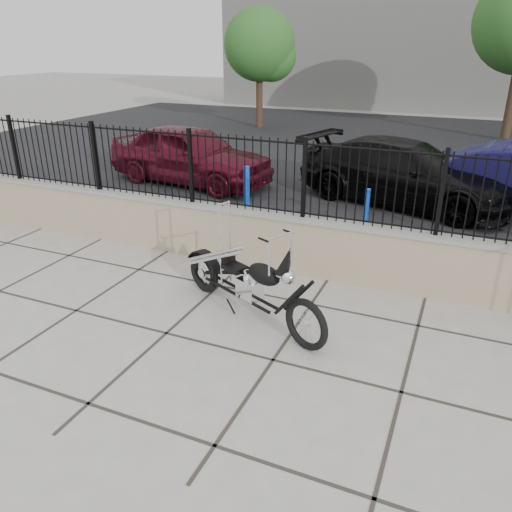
% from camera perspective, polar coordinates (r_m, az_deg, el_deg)
% --- Properties ---
extents(ground_plane, '(90.00, 90.00, 0.00)m').
position_cam_1_polar(ground_plane, '(6.69, -10.20, -8.69)').
color(ground_plane, '#99968E').
rests_on(ground_plane, ground).
extents(parking_lot, '(30.00, 30.00, 0.00)m').
position_cam_1_polar(parking_lot, '(17.82, 12.54, 11.46)').
color(parking_lot, black).
rests_on(parking_lot, ground).
extents(retaining_wall, '(14.00, 0.36, 0.96)m').
position_cam_1_polar(retaining_wall, '(8.44, -1.22, 2.30)').
color(retaining_wall, gray).
rests_on(retaining_wall, ground_plane).
extents(iron_fence, '(14.00, 0.08, 1.20)m').
position_cam_1_polar(iron_fence, '(8.11, -1.29, 9.44)').
color(iron_fence, black).
rests_on(iron_fence, retaining_wall).
extents(background_building, '(22.00, 6.00, 8.00)m').
position_cam_1_polar(background_building, '(31.33, 18.93, 23.14)').
color(background_building, beige).
rests_on(background_building, ground_plane).
extents(chopper_motorcycle, '(2.56, 1.50, 1.56)m').
position_cam_1_polar(chopper_motorcycle, '(6.63, -1.03, -0.94)').
color(chopper_motorcycle, black).
rests_on(chopper_motorcycle, ground_plane).
extents(car_red, '(4.72, 2.42, 1.54)m').
position_cam_1_polar(car_red, '(13.50, -7.54, 11.45)').
color(car_red, '#4E0B1A').
rests_on(car_red, parking_lot).
extents(car_black, '(5.36, 3.32, 1.45)m').
position_cam_1_polar(car_black, '(12.11, 16.64, 9.10)').
color(car_black, black).
rests_on(car_black, parking_lot).
extents(bollard_a, '(0.16, 0.16, 1.06)m').
position_cam_1_polar(bollard_a, '(10.91, -1.07, 7.50)').
color(bollard_a, '#0A54A4').
rests_on(bollard_a, ground_plane).
extents(bollard_b, '(0.14, 0.14, 0.88)m').
position_cam_1_polar(bollard_b, '(10.09, 12.50, 5.09)').
color(bollard_b, blue).
rests_on(bollard_b, ground_plane).
extents(tree_left, '(2.97, 2.97, 5.01)m').
position_cam_1_polar(tree_left, '(22.52, 0.40, 23.36)').
color(tree_left, '#382619').
rests_on(tree_left, ground_plane).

